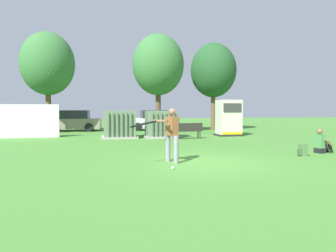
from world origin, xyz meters
TOP-DOWN VIEW (x-y plane):
  - ground_plane at (0.00, 0.00)m, footprint 96.00×96.00m
  - fence_panel at (-8.07, 10.50)m, footprint 4.80×0.12m
  - transformer_west at (-2.12, 9.20)m, footprint 2.10×1.70m
  - transformer_mid_west at (0.36, 8.99)m, footprint 2.10×1.70m
  - generator_enclosure at (4.87, 9.49)m, footprint 1.60×1.40m
  - park_bench at (1.70, 7.92)m, footprint 1.83×0.61m
  - batter at (-0.96, 0.23)m, footprint 1.58×0.86m
  - sports_ball at (-1.14, -0.94)m, footprint 0.09×0.09m
  - seated_spectator at (5.31, 1.20)m, footprint 0.76×0.60m
  - backpack at (4.08, 0.61)m, footprint 0.28×0.33m
  - tree_left at (-6.81, 13.92)m, footprint 3.71×3.71m
  - tree_center_left at (0.93, 13.25)m, footprint 3.75×3.75m
  - tree_center_right at (5.76, 14.89)m, footprint 3.69×3.69m
  - parked_car_leftmost at (-5.28, 15.97)m, footprint 4.34×2.22m
  - parked_car_left_of_center at (0.94, 15.95)m, footprint 4.24×1.99m

SIDE VIEW (x-z plane):
  - ground_plane at x=0.00m, z-range 0.00..0.00m
  - sports_ball at x=-1.14m, z-range 0.00..0.09m
  - backpack at x=4.08m, z-range -0.01..0.43m
  - seated_spectator at x=5.31m, z-range -0.11..0.86m
  - park_bench at x=1.70m, z-range 0.08..0.99m
  - parked_car_leftmost at x=-5.28m, z-range -0.06..1.56m
  - parked_car_left_of_center at x=0.94m, z-range -0.06..1.56m
  - transformer_west at x=-2.12m, z-range -0.02..1.60m
  - transformer_mid_west at x=0.36m, z-range -0.02..1.60m
  - batter at x=-0.96m, z-range 0.11..1.85m
  - fence_panel at x=-8.07m, z-range 0.00..2.00m
  - generator_enclosure at x=4.87m, z-range -0.01..2.29m
  - tree_center_right at x=5.76m, z-range 1.31..8.35m
  - tree_left at x=-6.81m, z-range 1.32..8.42m
  - tree_center_left at x=0.93m, z-range 1.33..8.51m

